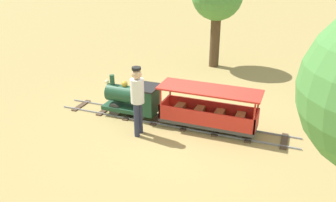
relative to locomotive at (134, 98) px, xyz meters
The scene contains 5 objects.
ground_plane 1.35m from the locomotive, 90.00° to the right, with size 60.00×60.00×0.00m, color #A38C51.
track 1.14m from the locomotive, 90.00° to the right, with size 0.72×6.05×0.04m.
locomotive is the anchor object (origin of this frame).
passenger_car 1.94m from the locomotive, 90.00° to the right, with size 0.78×2.35×0.97m.
conductor_person 1.10m from the locomotive, 148.02° to the right, with size 0.30×0.30×1.62m.
Camera 1 is at (-7.15, -2.43, 3.92)m, focal length 37.12 mm.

